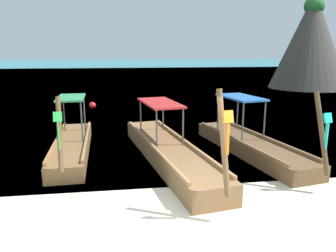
# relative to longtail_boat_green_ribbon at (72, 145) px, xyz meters

# --- Properties ---
(ground) EXTENTS (120.00, 120.00, 0.00)m
(ground) POSITION_rel_longtail_boat_green_ribbon_xyz_m (3.07, -4.97, -0.31)
(ground) COLOR beige
(sea_water) EXTENTS (120.00, 120.00, 0.00)m
(sea_water) POSITION_rel_longtail_boat_green_ribbon_xyz_m (3.07, 56.88, -0.31)
(sea_water) COLOR #147A89
(sea_water) RESTS_ON ground
(longtail_boat_green_ribbon) EXTENTS (1.31, 5.57, 2.30)m
(longtail_boat_green_ribbon) POSITION_rel_longtail_boat_green_ribbon_xyz_m (0.00, 0.00, 0.00)
(longtail_boat_green_ribbon) COLOR brown
(longtail_boat_green_ribbon) RESTS_ON ground
(longtail_boat_orange_ribbon) EXTENTS (2.38, 7.41, 2.66)m
(longtail_boat_orange_ribbon) POSITION_rel_longtail_boat_green_ribbon_xyz_m (3.08, -1.13, 0.02)
(longtail_boat_orange_ribbon) COLOR brown
(longtail_boat_orange_ribbon) RESTS_ON ground
(longtail_boat_turquoise_ribbon) EXTENTS (2.24, 6.27, 2.44)m
(longtail_boat_turquoise_ribbon) POSITION_rel_longtail_boat_green_ribbon_xyz_m (5.92, -0.71, -0.00)
(longtail_boat_turquoise_ribbon) COLOR brown
(longtail_boat_turquoise_ribbon) RESTS_ON ground
(karst_rock) EXTENTS (6.98, 6.87, 8.45)m
(karst_rock) POSITION_rel_longtail_boat_green_ribbon_xyz_m (18.72, 17.22, 3.80)
(karst_rock) COLOR #47443D
(karst_rock) RESTS_ON ground
(mooring_buoy_near) EXTENTS (0.40, 0.40, 0.40)m
(mooring_buoy_near) POSITION_rel_longtail_boat_green_ribbon_xyz_m (-0.08, 8.76, -0.11)
(mooring_buoy_near) COLOR red
(mooring_buoy_near) RESTS_ON sea_water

